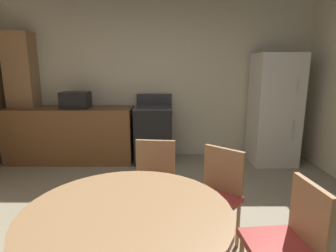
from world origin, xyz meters
name	(u,v)px	position (x,y,z in m)	size (l,w,h in m)	color
wall_back	(157,79)	(0.00, 2.83, 1.35)	(5.48, 0.12, 2.70)	beige
kitchen_counter	(72,135)	(-1.42, 2.43, 0.45)	(2.05, 0.60, 0.90)	brown
pantry_column	(25,97)	(-2.22, 2.61, 1.05)	(0.44, 0.36, 2.10)	#9E754C
oven_range	(154,134)	(-0.04, 2.43, 0.47)	(0.60, 0.60, 1.10)	black
refrigerator	(275,110)	(1.90, 2.38, 0.88)	(0.68, 0.68, 1.76)	silver
microwave	(76,100)	(-1.30, 2.43, 1.03)	(0.44, 0.32, 0.26)	black
dining_table	(128,235)	(-0.04, -0.56, 0.60)	(1.21, 1.21, 0.76)	#9E754C
chair_east	(291,240)	(0.96, -0.46, 0.50)	(0.44, 0.44, 0.87)	#9E754C
chair_northeast	(217,192)	(0.61, 0.20, 0.50)	(0.56, 0.56, 0.87)	#9E754C
chair_north	(155,181)	(0.06, 0.43, 0.50)	(0.44, 0.44, 0.87)	#9E754C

